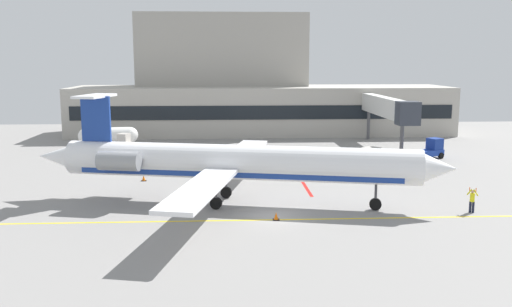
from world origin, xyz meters
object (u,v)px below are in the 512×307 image
object	(u,v)px
pushback_tractor	(375,156)
belt_loader	(431,150)
baggage_tug	(128,143)
regional_jet	(232,162)
fuel_tank	(108,136)
marshaller	(472,200)

from	to	relation	value
pushback_tractor	belt_loader	bearing A→B (deg)	21.47
baggage_tug	regional_jet	bearing A→B (deg)	-64.20
pushback_tractor	baggage_tug	bearing A→B (deg)	160.56
regional_jet	fuel_tank	xyz separation A→B (m)	(-15.93, 30.25, -1.91)
fuel_tank	marshaller	size ratio (longest dim) A/B	3.99
fuel_tank	pushback_tractor	bearing A→B (deg)	-23.85
belt_loader	marshaller	size ratio (longest dim) A/B	2.07
belt_loader	regional_jet	bearing A→B (deg)	-140.44
pushback_tractor	marshaller	xyz separation A→B (m)	(1.92, -19.75, 0.09)
pushback_tractor	marshaller	bearing A→B (deg)	-84.43
marshaller	pushback_tractor	bearing A→B (deg)	95.57
fuel_tank	marshaller	bearing A→B (deg)	-45.10
belt_loader	fuel_tank	bearing A→B (deg)	164.03
belt_loader	marshaller	distance (m)	23.24
belt_loader	marshaller	bearing A→B (deg)	-103.34
baggage_tug	belt_loader	world-z (taller)	belt_loader
marshaller	baggage_tug	bearing A→B (deg)	135.59
fuel_tank	baggage_tug	bearing A→B (deg)	-50.85
regional_jet	belt_loader	bearing A→B (deg)	39.56
marshaller	regional_jet	bearing A→B (deg)	168.72
regional_jet	pushback_tractor	world-z (taller)	regional_jet
regional_jet	pushback_tractor	bearing A→B (deg)	45.73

